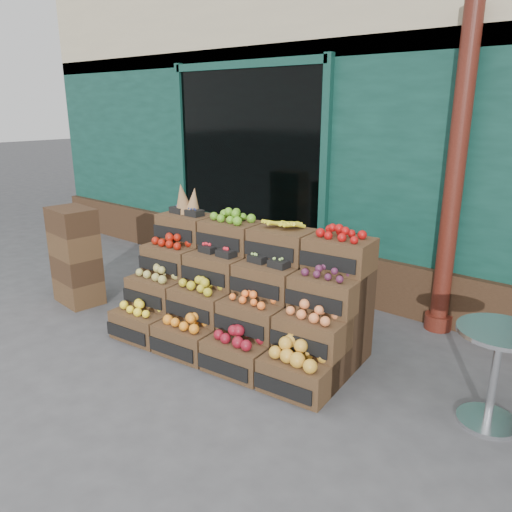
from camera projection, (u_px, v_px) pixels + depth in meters
The scene contains 6 objects.
ground at pixel (224, 366), 4.56m from camera, with size 60.00×60.00×0.00m, color #424245.
shop_facade at pixel (451, 97), 7.61m from camera, with size 12.00×6.24×4.80m.
crate_display at pixel (241, 299), 4.90m from camera, with size 2.49×1.41×1.49m.
spare_crates at pixel (75, 256), 5.89m from camera, with size 0.61×0.45×1.15m.
bistro_table at pixel (496, 366), 3.62m from camera, with size 0.61×0.61×0.76m.
shopkeeper at pixel (270, 203), 7.24m from camera, with size 0.67×0.44×1.83m, color #17511A.
Camera 1 is at (2.84, -2.93, 2.29)m, focal length 35.00 mm.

